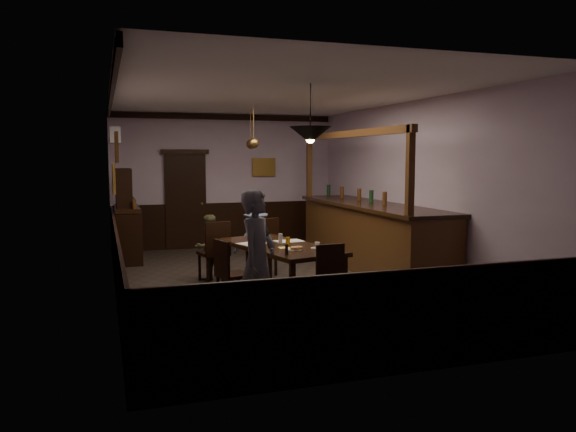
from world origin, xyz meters
name	(u,v)px	position (x,y,z in m)	size (l,w,h in m)	color
room	(277,191)	(0.00, 0.00, 1.50)	(5.01, 8.01, 3.01)	#2D2621
dining_table	(279,249)	(-0.19, -0.71, 0.69)	(1.49, 2.37, 0.75)	black
chair_far_left	(215,249)	(-0.93, 0.42, 0.55)	(0.52, 0.52, 1.00)	black
chair_far_right	(264,244)	(-0.04, 0.63, 0.55)	(0.57, 0.57, 1.01)	black
chair_near	(334,278)	(0.14, -1.99, 0.50)	(0.42, 0.42, 0.92)	black
chair_side	(229,270)	(-1.04, -1.13, 0.51)	(0.49, 0.49, 0.92)	black
person_standing	(258,260)	(-0.91, -2.17, 0.83)	(0.60, 0.40, 1.66)	#555661
person_seated_left	(208,247)	(-0.99, 0.69, 0.54)	(0.53, 0.41, 1.08)	#48482B
person_seated_right	(256,240)	(-0.12, 0.90, 0.59)	(0.76, 0.44, 1.18)	#505972
newspaper_left	(252,243)	(-0.54, -0.47, 0.75)	(0.42, 0.30, 0.01)	silver
newspaper_right	(289,241)	(0.05, -0.43, 0.75)	(0.42, 0.30, 0.01)	silver
napkin	(284,248)	(-0.20, -0.99, 0.75)	(0.15, 0.15, 0.00)	#FFE95D
saucer	(316,248)	(0.20, -1.20, 0.76)	(0.15, 0.15, 0.01)	white
coffee_cup	(317,245)	(0.24, -1.16, 0.80)	(0.08, 0.08, 0.07)	white
pastry_plate	(295,250)	(-0.13, -1.23, 0.76)	(0.22, 0.22, 0.01)	white
pastry_ring_a	(295,248)	(-0.14, -1.26, 0.79)	(0.13, 0.13, 0.04)	#C68C47
pastry_ring_b	(299,248)	(-0.07, -1.24, 0.79)	(0.13, 0.13, 0.04)	#C68C47
soda_can	(288,241)	(-0.08, -0.79, 0.81)	(0.07, 0.07, 0.12)	yellow
beer_glass	(262,239)	(-0.44, -0.68, 0.85)	(0.06, 0.06, 0.20)	#BF721E
water_glass	(280,239)	(-0.14, -0.61, 0.82)	(0.06, 0.06, 0.15)	silver
pepper_mill	(287,249)	(-0.34, -1.53, 0.82)	(0.04, 0.04, 0.14)	black
sideboard	(127,224)	(-2.21, 2.85, 0.73)	(0.49, 1.37, 1.82)	black
bar_counter	(371,234)	(1.99, 0.67, 0.63)	(1.04, 4.47, 2.50)	#482C13
door_back	(186,202)	(-0.90, 3.95, 1.05)	(0.90, 0.06, 2.10)	black
ac_unit	(115,135)	(-2.38, 2.90, 2.45)	(0.20, 0.85, 0.30)	white
picture_left_small	(117,147)	(-2.46, -1.60, 2.15)	(0.04, 0.28, 0.36)	olive
picture_left_large	(114,178)	(-2.46, 0.80, 1.70)	(0.04, 0.62, 0.48)	olive
picture_back	(264,167)	(0.90, 3.96, 1.80)	(0.55, 0.04, 0.42)	olive
pendant_iron	(310,135)	(0.00, -1.49, 2.33)	(0.56, 0.56, 0.78)	black
pendant_brass_mid	(254,143)	(0.10, 1.82, 2.30)	(0.20, 0.20, 0.81)	#BF8C3F
pendant_brass_far	(251,144)	(0.30, 2.80, 2.30)	(0.20, 0.20, 0.81)	#BF8C3F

